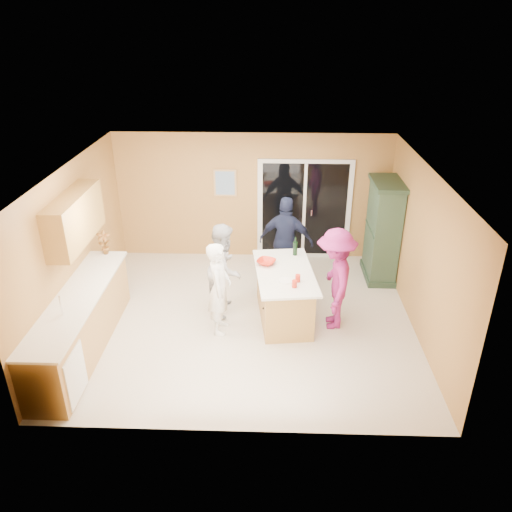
{
  "coord_description": "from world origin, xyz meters",
  "views": [
    {
      "loc": [
        0.4,
        -7.08,
        4.68
      ],
      "look_at": [
        0.15,
        0.1,
        1.15
      ],
      "focal_mm": 35.0,
      "sensor_mm": 36.0,
      "label": 1
    }
  ],
  "objects_px": {
    "green_hutch": "(383,232)",
    "woman_white": "(219,288)",
    "woman_magenta": "(335,279)",
    "kitchen_island": "(284,296)",
    "woman_grey": "(225,268)",
    "woman_navy": "(286,242)"
  },
  "relations": [
    {
      "from": "kitchen_island",
      "to": "woman_white",
      "type": "relative_size",
      "value": 1.15
    },
    {
      "from": "green_hutch",
      "to": "woman_magenta",
      "type": "relative_size",
      "value": 1.14
    },
    {
      "from": "green_hutch",
      "to": "woman_navy",
      "type": "relative_size",
      "value": 1.12
    },
    {
      "from": "woman_navy",
      "to": "kitchen_island",
      "type": "bearing_deg",
      "value": 100.0
    },
    {
      "from": "woman_navy",
      "to": "woman_magenta",
      "type": "height_order",
      "value": "woman_navy"
    },
    {
      "from": "kitchen_island",
      "to": "woman_white",
      "type": "distance_m",
      "value": 1.16
    },
    {
      "from": "woman_white",
      "to": "woman_grey",
      "type": "distance_m",
      "value": 0.63
    },
    {
      "from": "green_hutch",
      "to": "woman_white",
      "type": "relative_size",
      "value": 1.25
    },
    {
      "from": "woman_grey",
      "to": "woman_magenta",
      "type": "relative_size",
      "value": 0.94
    },
    {
      "from": "green_hutch",
      "to": "woman_navy",
      "type": "xyz_separation_m",
      "value": [
        -1.82,
        -0.34,
        -0.08
      ]
    },
    {
      "from": "woman_magenta",
      "to": "woman_white",
      "type": "bearing_deg",
      "value": -81.56
    },
    {
      "from": "kitchen_island",
      "to": "woman_grey",
      "type": "distance_m",
      "value": 1.1
    },
    {
      "from": "kitchen_island",
      "to": "woman_white",
      "type": "height_order",
      "value": "woman_white"
    },
    {
      "from": "woman_white",
      "to": "kitchen_island",
      "type": "bearing_deg",
      "value": -67.35
    },
    {
      "from": "woman_grey",
      "to": "woman_magenta",
      "type": "xyz_separation_m",
      "value": [
        1.8,
        -0.41,
        0.05
      ]
    },
    {
      "from": "woman_navy",
      "to": "green_hutch",
      "type": "bearing_deg",
      "value": -156.91
    },
    {
      "from": "kitchen_island",
      "to": "green_hutch",
      "type": "relative_size",
      "value": 0.92
    },
    {
      "from": "green_hutch",
      "to": "woman_white",
      "type": "height_order",
      "value": "green_hutch"
    },
    {
      "from": "kitchen_island",
      "to": "woman_magenta",
      "type": "distance_m",
      "value": 0.93
    },
    {
      "from": "woman_white",
      "to": "woman_magenta",
      "type": "xyz_separation_m",
      "value": [
        1.83,
        0.22,
        0.08
      ]
    },
    {
      "from": "woman_grey",
      "to": "woman_white",
      "type": "bearing_deg",
      "value": -174.86
    },
    {
      "from": "woman_magenta",
      "to": "woman_grey",
      "type": "bearing_deg",
      "value": -101.34
    }
  ]
}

